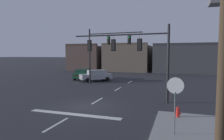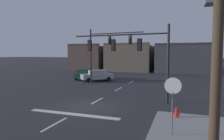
{
  "view_description": "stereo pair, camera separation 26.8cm",
  "coord_description": "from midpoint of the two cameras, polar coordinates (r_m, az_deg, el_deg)",
  "views": [
    {
      "loc": [
        6.35,
        -13.44,
        3.9
      ],
      "look_at": [
        0.89,
        3.19,
        2.51
      ],
      "focal_mm": 32.52,
      "sensor_mm": 36.0,
      "label": 1
    },
    {
      "loc": [
        6.6,
        -13.35,
        3.9
      ],
      "look_at": [
        0.89,
        3.19,
        2.51
      ],
      "focal_mm": 32.52,
      "sensor_mm": 36.0,
      "label": 2
    }
  ],
  "objects": [
    {
      "name": "car_lot_nearside",
      "position": [
        29.04,
        -4.78,
        -1.49
      ],
      "size": [
        4.5,
        4.25,
        1.61
      ],
      "color": "#9EA0A5",
      "rests_on": "ground"
    },
    {
      "name": "signal_mast_far_side",
      "position": [
        25.83,
        -2.72,
        6.46
      ],
      "size": [
        7.11,
        0.74,
        7.15
      ],
      "color": "black",
      "rests_on": "ground"
    },
    {
      "name": "ground_plane",
      "position": [
        15.38,
        -7.49,
        -10.19
      ],
      "size": [
        400.0,
        400.0,
        0.0
      ],
      "primitive_type": "plane",
      "color": "#2B2B30"
    },
    {
      "name": "signal_mast_near_side",
      "position": [
        17.06,
        5.64,
        5.67
      ],
      "size": [
        8.37,
        0.62,
        6.26
      ],
      "color": "black",
      "rests_on": "ground"
    },
    {
      "name": "car_lot_middle",
      "position": [
        31.63,
        -8.21,
        -1.03
      ],
      "size": [
        2.17,
        4.56,
        1.61
      ],
      "color": "#143D28",
      "rests_on": "ground"
    },
    {
      "name": "fire_hydrant",
      "position": [
        12.98,
        17.43,
        -11.65
      ],
      "size": [
        0.4,
        0.3,
        0.75
      ],
      "color": "red",
      "rests_on": "ground"
    },
    {
      "name": "lane_centreline",
      "position": [
        17.15,
        -4.57,
        -8.61
      ],
      "size": [
        0.16,
        26.4,
        0.01
      ],
      "color": "silver",
      "rests_on": "ground"
    },
    {
      "name": "stop_bar_paint",
      "position": [
        13.68,
        -11.2,
        -12.11
      ],
      "size": [
        6.4,
        0.5,
        0.01
      ],
      "primitive_type": "cube",
      "color": "silver",
      "rests_on": "ground"
    },
    {
      "name": "stop_sign",
      "position": [
        9.81,
        16.6,
        -5.98
      ],
      "size": [
        0.76,
        0.64,
        2.83
      ],
      "color": "#56565B",
      "rests_on": "ground"
    },
    {
      "name": "building_row",
      "position": [
        47.56,
        8.07,
        3.22
      ],
      "size": [
        31.92,
        11.63,
        6.24
      ],
      "color": "#473833",
      "rests_on": "ground"
    }
  ]
}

